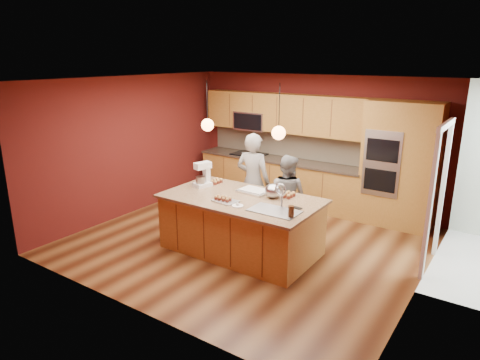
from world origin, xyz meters
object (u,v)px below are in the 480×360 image
Objects in this scene: person_left at (253,181)px; mixing_bowl at (273,191)px; island at (242,224)px; stand_mixer at (203,176)px; person_right at (286,196)px.

person_left is 1.06m from mixing_bowl.
island is 1.11m from person_left.
person_left is 4.23× the size of stand_mixer.
stand_mixer is (-0.50, -0.81, 0.21)m from person_left.
island reaches higher than mixing_bowl.
person_right is (0.68, 0.00, -0.15)m from person_left.
person_left is at bearing -2.67° from person_right.
island is 1.41× the size of person_left.
stand_mixer is at bearing 171.21° from island.
island is 8.95× the size of mixing_bowl.
island is at bearing 106.43° from person_left.
island is at bearing 70.34° from person_right.
mixing_bowl is at bearing 33.63° from island.
person_right is (0.29, 0.95, 0.26)m from island.
person_left is at bearing 112.58° from island.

